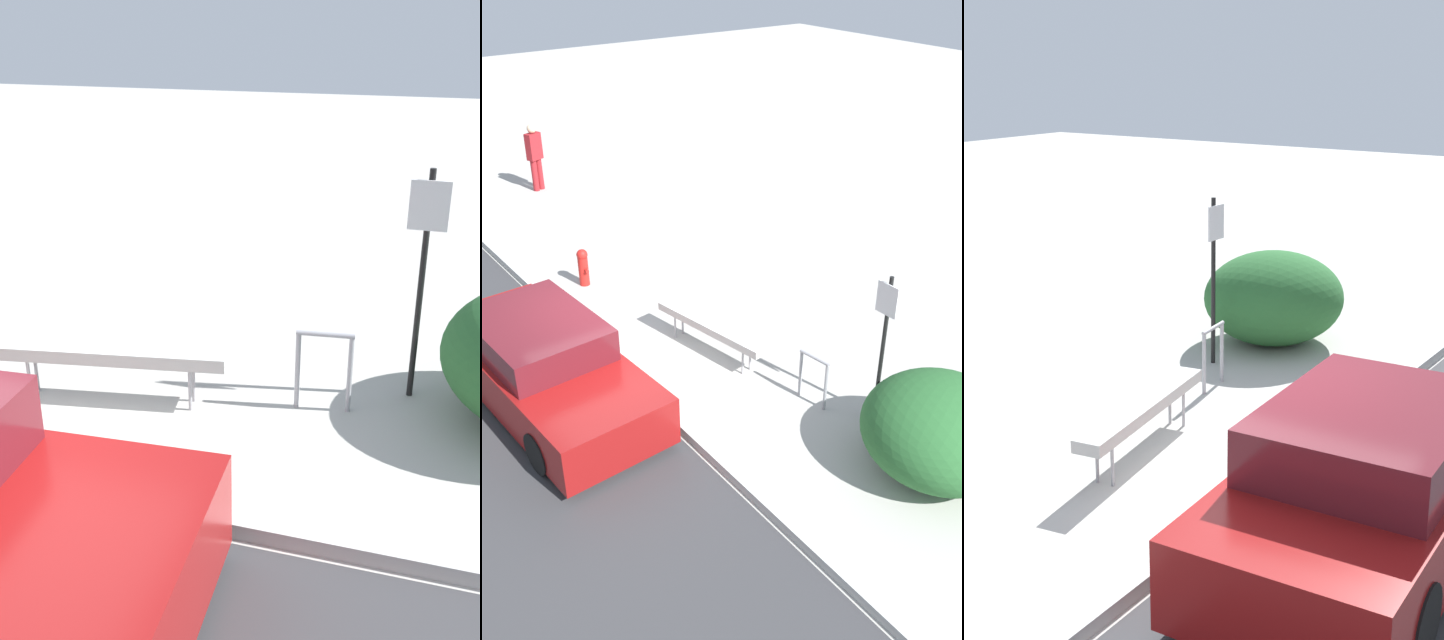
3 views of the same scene
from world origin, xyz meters
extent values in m
plane|color=#ADAAA3|center=(0.00, 0.00, 0.00)|extent=(60.00, 60.00, 0.00)
cube|color=#B7B7B2|center=(0.00, 0.00, 0.07)|extent=(60.00, 0.20, 0.13)
cylinder|color=#99999E|center=(-0.58, 1.29, 0.23)|extent=(0.04, 0.04, 0.45)
cylinder|color=#99999E|center=(1.02, 1.55, 0.23)|extent=(0.04, 0.04, 0.45)
cylinder|color=#99999E|center=(-0.61, 1.47, 0.23)|extent=(0.04, 0.04, 0.45)
cylinder|color=#99999E|center=(0.99, 1.73, 0.23)|extent=(0.04, 0.04, 0.45)
cube|color=#B2B2AD|center=(0.20, 1.51, 0.52)|extent=(2.34, 0.69, 0.13)
cylinder|color=#99999E|center=(2.00, 1.92, 0.40)|extent=(0.05, 0.05, 0.80)
cylinder|color=#99999E|center=(2.49, 1.98, 0.40)|extent=(0.05, 0.05, 0.80)
cylinder|color=#99999E|center=(2.24, 1.95, 0.80)|extent=(0.55, 0.11, 0.05)
cylinder|color=black|center=(3.05, 2.47, 1.15)|extent=(0.06, 0.06, 2.30)
cube|color=white|center=(3.05, 2.43, 1.97)|extent=(0.36, 0.02, 0.46)
ellipsoid|color=#28602D|center=(4.34, 2.25, 0.68)|extent=(2.11, 2.04, 1.36)
cylinder|color=black|center=(1.18, -0.39, 0.30)|extent=(0.61, 0.21, 0.60)
cylinder|color=black|center=(-1.54, -0.55, 0.30)|extent=(0.61, 0.21, 0.60)
cylinder|color=black|center=(-1.44, -2.17, 0.30)|extent=(0.61, 0.21, 0.60)
cube|color=maroon|center=(-0.13, -1.28, 0.50)|extent=(4.49, 2.01, 0.73)
cube|color=#59171F|center=(-0.31, -1.29, 1.10)|extent=(2.20, 1.70, 0.51)
camera|label=1|loc=(3.21, -4.09, 3.60)|focal=40.00mm
camera|label=2|loc=(8.60, -4.33, 6.51)|focal=40.00mm
camera|label=3|loc=(-6.74, -3.90, 4.12)|focal=50.00mm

